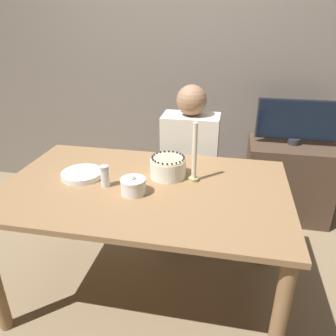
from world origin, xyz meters
TOP-DOWN VIEW (x-y plane):
  - ground_plane at (0.00, 0.00)m, footprint 12.00×12.00m
  - wall_behind at (0.00, 1.40)m, footprint 8.00×0.05m
  - dining_table at (0.00, 0.00)m, footprint 1.56×0.96m
  - cake at (0.11, 0.14)m, footprint 0.20×0.20m
  - sugar_bowl at (-0.03, -0.09)m, footprint 0.13×0.13m
  - sugar_shaker at (-0.20, -0.05)m, footprint 0.05×0.05m
  - plate_stack at (-0.38, 0.03)m, footprint 0.23×0.23m
  - candle at (0.26, 0.11)m, footprint 0.06×0.06m
  - person_man_blue_shirt at (0.16, 0.68)m, footprint 0.40×0.34m
  - side_cabinet at (0.95, 1.12)m, footprint 0.69×0.47m
  - tv_monitor at (0.95, 1.12)m, footprint 0.63×0.10m

SIDE VIEW (x-z plane):
  - ground_plane at x=0.00m, z-range 0.00..0.00m
  - side_cabinet at x=0.95m, z-range 0.00..0.66m
  - person_man_blue_shirt at x=0.16m, z-range -0.08..1.11m
  - dining_table at x=0.00m, z-range 0.27..1.04m
  - plate_stack at x=-0.38m, z-range 0.76..0.79m
  - sugar_bowl at x=-0.03m, z-range 0.75..0.86m
  - cake at x=0.11m, z-range 0.76..0.88m
  - sugar_shaker at x=-0.20m, z-range 0.76..0.88m
  - tv_monitor at x=0.95m, z-range 0.67..1.03m
  - candle at x=0.26m, z-range 0.73..1.07m
  - wall_behind at x=0.00m, z-range 0.00..2.60m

